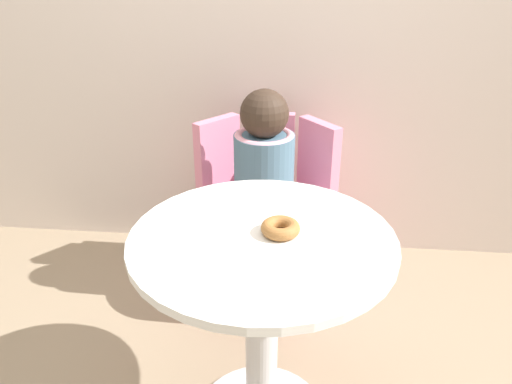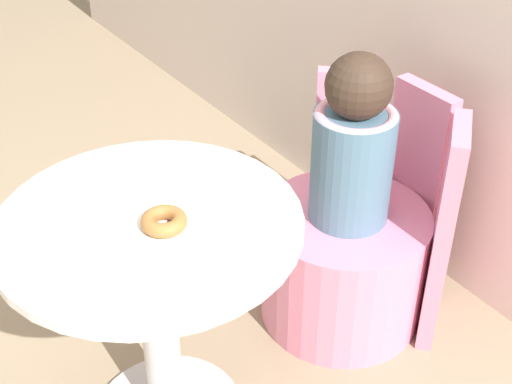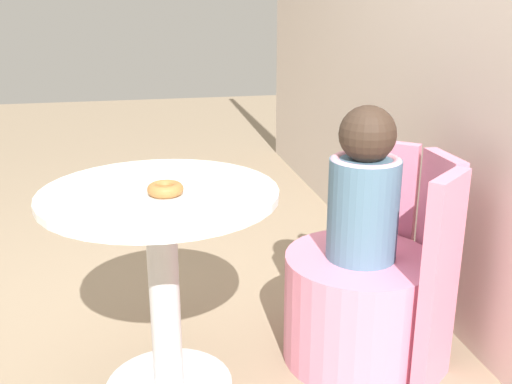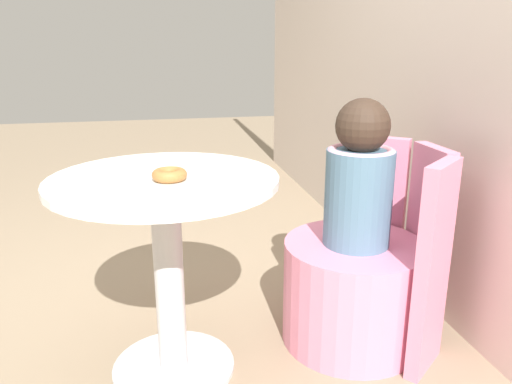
% 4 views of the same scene
% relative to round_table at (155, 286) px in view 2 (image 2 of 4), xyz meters
% --- Properties ---
extents(round_table, '(0.73, 0.73, 0.70)m').
position_rel_round_table_xyz_m(round_table, '(0.00, 0.00, 0.00)').
color(round_table, silver).
rests_on(round_table, ground_plane).
extents(tub_chair, '(0.53, 0.53, 0.40)m').
position_rel_round_table_xyz_m(tub_chair, '(-0.05, 0.68, -0.30)').
color(tub_chair, pink).
rests_on(tub_chair, ground_plane).
extents(booth_backrest, '(0.62, 0.23, 0.75)m').
position_rel_round_table_xyz_m(booth_backrest, '(-0.05, 0.90, -0.13)').
color(booth_backrest, pink).
rests_on(booth_backrest, ground_plane).
extents(child_figure, '(0.24, 0.24, 0.53)m').
position_rel_round_table_xyz_m(child_figure, '(-0.05, 0.68, 0.15)').
color(child_figure, slate).
rests_on(child_figure, tub_chair).
extents(donut, '(0.11, 0.11, 0.04)m').
position_rel_round_table_xyz_m(donut, '(0.05, 0.02, 0.22)').
color(donut, '#9E6633').
rests_on(donut, round_table).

